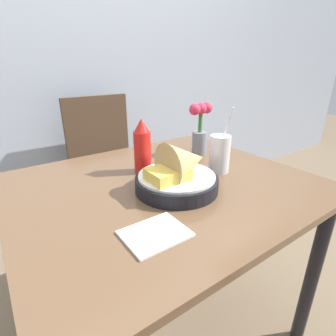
{
  "coord_description": "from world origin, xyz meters",
  "views": [
    {
      "loc": [
        -0.47,
        -0.69,
        1.11
      ],
      "look_at": [
        0.0,
        -0.02,
        0.78
      ],
      "focal_mm": 28.0,
      "sensor_mm": 36.0,
      "label": 1
    }
  ],
  "objects_px": {
    "food_basket": "(180,173)",
    "ketchup_bottle": "(142,147)",
    "chair_far_window": "(105,159)",
    "drink_cup": "(219,155)",
    "flower_vase": "(200,128)"
  },
  "relations": [
    {
      "from": "chair_far_window",
      "to": "food_basket",
      "type": "bearing_deg",
      "value": -95.46
    },
    {
      "from": "chair_far_window",
      "to": "food_basket",
      "type": "xyz_separation_m",
      "value": [
        -0.08,
        -0.86,
        0.23
      ]
    },
    {
      "from": "food_basket",
      "to": "ketchup_bottle",
      "type": "bearing_deg",
      "value": 97.06
    },
    {
      "from": "chair_far_window",
      "to": "ketchup_bottle",
      "type": "height_order",
      "value": "same"
    },
    {
      "from": "drink_cup",
      "to": "chair_far_window",
      "type": "bearing_deg",
      "value": 98.87
    },
    {
      "from": "ketchup_bottle",
      "to": "food_basket",
      "type": "bearing_deg",
      "value": -82.94
    },
    {
      "from": "food_basket",
      "to": "ketchup_bottle",
      "type": "height_order",
      "value": "ketchup_bottle"
    },
    {
      "from": "food_basket",
      "to": "drink_cup",
      "type": "xyz_separation_m",
      "value": [
        0.21,
        0.03,
        0.01
      ]
    },
    {
      "from": "food_basket",
      "to": "chair_far_window",
      "type": "bearing_deg",
      "value": 84.54
    },
    {
      "from": "food_basket",
      "to": "flower_vase",
      "type": "xyz_separation_m",
      "value": [
        0.29,
        0.23,
        0.06
      ]
    },
    {
      "from": "ketchup_bottle",
      "to": "chair_far_window",
      "type": "bearing_deg",
      "value": 80.82
    },
    {
      "from": "food_basket",
      "to": "drink_cup",
      "type": "bearing_deg",
      "value": 9.0
    },
    {
      "from": "chair_far_window",
      "to": "flower_vase",
      "type": "relative_size",
      "value": 4.03
    },
    {
      "from": "chair_far_window",
      "to": "drink_cup",
      "type": "distance_m",
      "value": 0.87
    },
    {
      "from": "drink_cup",
      "to": "flower_vase",
      "type": "height_order",
      "value": "drink_cup"
    }
  ]
}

